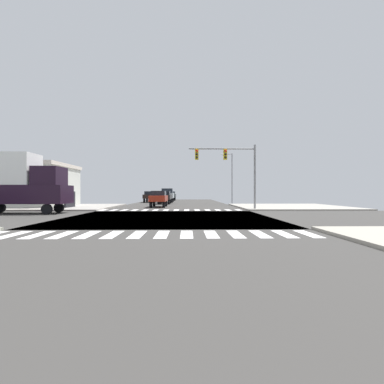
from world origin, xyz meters
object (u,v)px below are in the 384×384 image
(sedan_farside_1, at_px, (159,197))
(sedan_outer_5, at_px, (165,196))
(box_truck_queued_1, at_px, (20,182))
(traffic_signal_mast, at_px, (229,162))
(bank_building, at_px, (21,185))
(street_lamp, at_px, (230,173))
(pickup_middle_1, at_px, (168,195))
(sedan_crossing_2, at_px, (171,195))
(sedan_leading_3, at_px, (150,196))

(sedan_farside_1, height_order, sedan_outer_5, same)
(box_truck_queued_1, bearing_deg, traffic_signal_mast, 101.92)
(bank_building, bearing_deg, traffic_signal_mast, -13.16)
(street_lamp, relative_size, pickup_middle_1, 1.49)
(sedan_crossing_2, bearing_deg, bank_building, 57.20)
(traffic_signal_mast, distance_m, box_truck_queued_1, 18.10)
(sedan_crossing_2, height_order, sedan_leading_3, same)
(bank_building, height_order, pickup_middle_1, bank_building)
(sedan_crossing_2, bearing_deg, traffic_signal_mast, 103.71)
(street_lamp, distance_m, sedan_farside_1, 13.84)
(sedan_crossing_2, xyz_separation_m, pickup_middle_1, (0.00, -10.60, 0.17))
(street_lamp, height_order, pickup_middle_1, street_lamp)
(box_truck_queued_1, bearing_deg, bank_building, -148.56)
(street_lamp, relative_size, sedan_outer_5, 1.77)
(sedan_farside_1, bearing_deg, traffic_signal_mast, 144.10)
(sedan_leading_3, relative_size, pickup_middle_1, 0.84)
(pickup_middle_1, height_order, sedan_outer_5, pickup_middle_1)
(sedan_leading_3, distance_m, pickup_middle_1, 3.01)
(box_truck_queued_1, height_order, pickup_middle_1, box_truck_queued_1)
(sedan_leading_3, bearing_deg, pickup_middle_1, -178.77)
(bank_building, xyz_separation_m, sedan_leading_3, (12.85, 13.93, -1.39))
(traffic_signal_mast, relative_size, sedan_outer_5, 1.51)
(pickup_middle_1, xyz_separation_m, sedan_outer_5, (0.00, -6.04, -0.17))
(sedan_crossing_2, relative_size, sedan_outer_5, 1.00)
(sedan_farside_1, bearing_deg, pickup_middle_1, -90.00)
(street_lamp, distance_m, sedan_crossing_2, 18.80)
(sedan_farside_1, distance_m, box_truck_queued_1, 13.74)
(sedan_outer_5, bearing_deg, traffic_signal_mast, 118.71)
(traffic_signal_mast, height_order, sedan_leading_3, traffic_signal_mast)
(sedan_crossing_2, distance_m, pickup_middle_1, 10.60)
(traffic_signal_mast, height_order, pickup_middle_1, traffic_signal_mast)
(traffic_signal_mast, height_order, sedan_farside_1, traffic_signal_mast)
(sedan_crossing_2, distance_m, sedan_outer_5, 16.64)
(box_truck_queued_1, relative_size, sedan_leading_3, 1.67)
(bank_building, distance_m, sedan_leading_3, 19.00)
(pickup_middle_1, bearing_deg, traffic_signal_mast, 110.67)
(street_lamp, distance_m, bank_building, 27.31)
(traffic_signal_mast, xyz_separation_m, bank_building, (-23.17, 5.42, -2.16))
(street_lamp, xyz_separation_m, sedan_crossing_2, (-9.86, 15.63, -3.46))
(bank_building, distance_m, sedan_outer_5, 17.78)
(traffic_signal_mast, bearing_deg, street_lamp, 79.97)
(street_lamp, height_order, sedan_leading_3, street_lamp)
(sedan_leading_3, relative_size, sedan_outer_5, 1.00)
(sedan_crossing_2, bearing_deg, pickup_middle_1, 90.00)
(sedan_farside_1, bearing_deg, sedan_crossing_2, -90.00)
(traffic_signal_mast, distance_m, street_lamp, 14.60)
(sedan_farside_1, distance_m, sedan_crossing_2, 24.71)
(traffic_signal_mast, xyz_separation_m, box_truck_queued_1, (-17.59, -3.71, -2.10))
(street_lamp, xyz_separation_m, bank_building, (-25.71, -8.96, -2.07))
(pickup_middle_1, bearing_deg, sedan_outer_5, 90.00)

